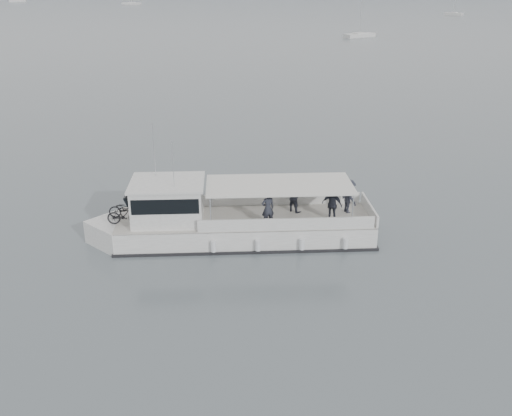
{
  "coord_description": "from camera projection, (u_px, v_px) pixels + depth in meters",
  "views": [
    {
      "loc": [
        -3.21,
        -27.12,
        11.64
      ],
      "look_at": [
        -5.41,
        -2.91,
        1.6
      ],
      "focal_mm": 40.0,
      "sensor_mm": 36.0,
      "label": 1
    }
  ],
  "objects": [
    {
      "name": "ground",
      "position": [
        366.0,
        219.0,
        29.14
      ],
      "size": [
        1400.0,
        1400.0,
        0.0
      ],
      "primitive_type": "plane",
      "color": "slate",
      "rests_on": "ground"
    },
    {
      "name": "moored_fleet",
      "position": [
        262.0,
        5.0,
        214.96
      ],
      "size": [
        415.31,
        364.34,
        9.88
      ],
      "color": "white",
      "rests_on": "ground"
    },
    {
      "name": "tour_boat",
      "position": [
        220.0,
        222.0,
        26.54
      ],
      "size": [
        13.55,
        4.95,
        5.64
      ],
      "rotation": [
        0.0,
        0.0,
        0.15
      ],
      "color": "white",
      "rests_on": "ground"
    }
  ]
}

